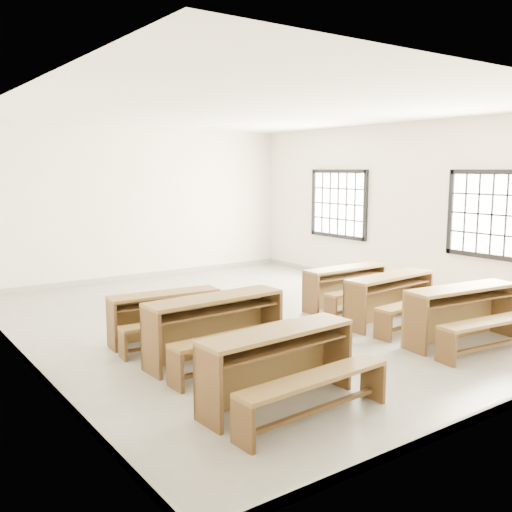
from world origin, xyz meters
TOP-DOWN VIEW (x-y plane):
  - room at (0.09, 0.00)m, footprint 8.50×8.50m
  - desk_set_0 at (-1.74, -2.87)m, footprint 1.75×0.97m
  - desk_set_1 at (-1.55, -1.36)m, footprint 1.82×0.98m
  - desk_set_2 at (-1.70, -0.29)m, footprint 1.58×0.92m
  - desk_set_3 at (1.51, -2.69)m, footprint 1.82×1.09m
  - desk_set_4 at (1.51, -1.44)m, footprint 1.72×0.99m
  - desk_set_5 at (1.64, -0.34)m, footprint 1.57×0.82m

SIDE VIEW (x-z plane):
  - desk_set_2 at x=-1.70m, z-range 0.06..0.74m
  - desk_set_5 at x=1.64m, z-range 0.06..0.76m
  - desk_set_4 at x=1.51m, z-range 0.06..0.81m
  - desk_set_0 at x=-1.74m, z-range 0.06..0.83m
  - desk_set_3 at x=1.51m, z-range 0.06..0.84m
  - desk_set_1 at x=-1.55m, z-range 0.07..0.87m
  - room at x=0.09m, z-range 0.54..3.74m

